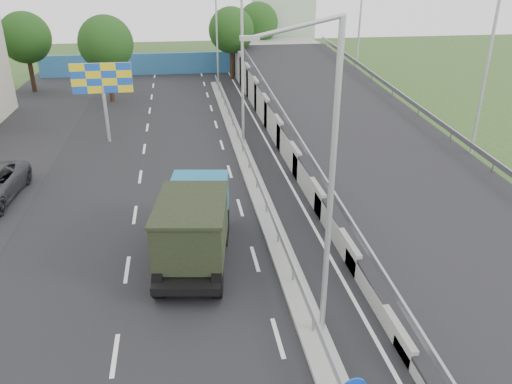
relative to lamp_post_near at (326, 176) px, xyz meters
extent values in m
cube|color=black|center=(-3.11, 14.00, -5.81)|extent=(26.00, 90.00, 0.04)
cube|color=gray|center=(-0.11, 18.00, -5.71)|extent=(1.00, 44.00, 0.20)
cube|color=gray|center=(12.19, 18.00, -3.46)|extent=(0.10, 50.00, 0.32)
cube|color=gray|center=(2.69, 18.00, -3.46)|extent=(0.10, 50.00, 0.32)
cube|color=gray|center=(-0.11, 18.00, -5.06)|extent=(0.08, 44.00, 0.32)
cylinder|color=gray|center=(-0.11, 18.00, -5.31)|extent=(0.09, 0.09, 0.60)
cylinder|color=#B2B5B7|center=(0.19, 0.00, -0.61)|extent=(0.18, 0.18, 10.00)
cylinder|color=#B2B5B7|center=(-1.01, 0.00, 4.14)|extent=(2.57, 0.12, 0.66)
cube|color=#B2B5B7|center=(-2.21, 0.00, 3.89)|extent=(0.50, 0.18, 0.12)
cylinder|color=#B2B5B7|center=(0.19, 20.00, -0.61)|extent=(0.18, 0.18, 10.00)
cylinder|color=#B2B5B7|center=(0.19, 40.00, -0.61)|extent=(0.18, 0.18, 10.00)
cube|color=#286892|center=(-4.11, 46.00, -4.61)|extent=(30.00, 0.50, 2.40)
cube|color=#B2CCAD|center=(9.89, 54.00, -1.31)|extent=(7.00, 7.00, 9.00)
cylinder|color=#B2B5B7|center=(-9.11, 22.00, -3.81)|extent=(0.24, 0.24, 4.00)
cube|color=yellow|center=(-9.11, 22.00, -1.31)|extent=(4.00, 0.20, 2.00)
cylinder|color=black|center=(-10.11, 34.00, -3.81)|extent=(0.44, 0.44, 4.00)
sphere|color=#10330E|center=(-10.11, 34.00, -0.61)|extent=(4.80, 4.80, 4.80)
cylinder|color=black|center=(1.89, 42.00, -3.81)|extent=(0.44, 0.44, 4.00)
sphere|color=#10330E|center=(1.89, 42.00, -0.61)|extent=(4.80, 4.80, 4.80)
cylinder|color=black|center=(-18.11, 39.00, -3.81)|extent=(0.44, 0.44, 4.00)
sphere|color=#10330E|center=(-18.11, 39.00, -0.61)|extent=(4.80, 4.80, 4.80)
cylinder|color=black|center=(5.89, 49.00, -3.81)|extent=(0.44, 0.44, 4.00)
sphere|color=#10330E|center=(5.89, 49.00, -0.61)|extent=(4.80, 4.80, 4.80)
cylinder|color=black|center=(-4.50, 7.73, -5.21)|extent=(0.56, 1.24, 1.19)
cylinder|color=black|center=(-2.35, 7.40, -5.21)|extent=(0.56, 1.24, 1.19)
cylinder|color=black|center=(-4.65, 6.77, -5.21)|extent=(0.56, 1.24, 1.19)
cylinder|color=black|center=(-2.50, 6.44, -5.21)|extent=(0.56, 1.24, 1.19)
cylinder|color=black|center=(-5.23, 3.02, -5.21)|extent=(0.56, 1.24, 1.19)
cylinder|color=black|center=(-3.09, 2.69, -5.21)|extent=(0.56, 1.24, 1.19)
cube|color=black|center=(-3.77, 5.32, -5.05)|extent=(3.50, 7.02, 0.33)
cube|color=#0B5277|center=(-3.38, 7.84, -3.97)|extent=(2.73, 2.10, 1.84)
cube|color=black|center=(-3.26, 8.66, -3.48)|extent=(2.05, 0.38, 0.76)
cube|color=black|center=(-3.24, 8.75, -5.10)|extent=(2.49, 0.54, 0.54)
cube|color=black|center=(-3.87, 4.67, -3.86)|extent=(3.20, 4.47, 1.95)
cube|color=black|center=(-3.87, 4.67, -2.83)|extent=(3.33, 4.59, 0.13)
camera|label=1|loc=(-4.07, -12.88, 5.53)|focal=35.00mm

